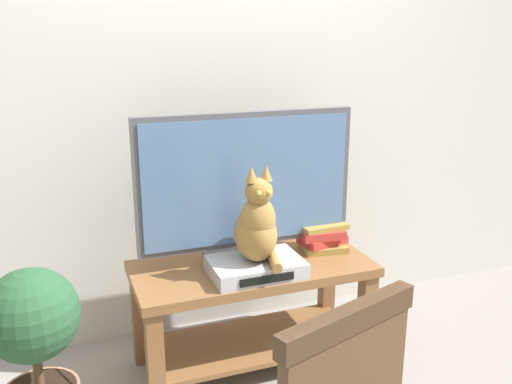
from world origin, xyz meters
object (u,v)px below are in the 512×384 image
(tv, at_px, (247,185))
(potted_plant, at_px, (36,350))
(cat, at_px, (257,226))
(book_stack, at_px, (322,237))
(tv_stand, at_px, (252,297))
(media_box, at_px, (256,267))

(tv, bearing_deg, potted_plant, -162.50)
(cat, relative_size, book_stack, 1.75)
(tv, distance_m, cat, 0.23)
(tv_stand, height_order, book_stack, book_stack)
(tv_stand, height_order, potted_plant, potted_plant)
(tv_stand, bearing_deg, media_box, -102.12)
(tv_stand, height_order, cat, cat)
(cat, bearing_deg, tv, 83.47)
(tv_stand, xyz_separation_m, media_box, (-0.02, -0.11, 0.20))
(cat, bearing_deg, tv_stand, 79.77)
(tv, relative_size, book_stack, 4.13)
(media_box, xyz_separation_m, potted_plant, (-0.93, -0.13, -0.14))
(cat, bearing_deg, book_stack, 22.66)
(book_stack, bearing_deg, potted_plant, -168.11)
(book_stack, bearing_deg, cat, -157.34)
(tv_stand, xyz_separation_m, potted_plant, (-0.95, -0.23, 0.06))
(tv_stand, xyz_separation_m, cat, (-0.02, -0.12, 0.40))
(book_stack, distance_m, potted_plant, 1.38)
(media_box, xyz_separation_m, book_stack, (0.41, 0.16, 0.03))
(tv_stand, xyz_separation_m, book_stack, (0.39, 0.05, 0.23))
(tv, relative_size, potted_plant, 1.40)
(tv_stand, distance_m, potted_plant, 0.98)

